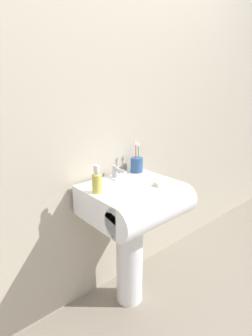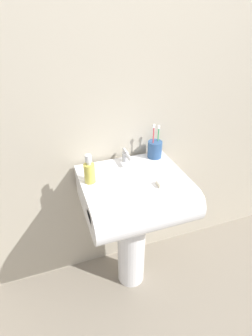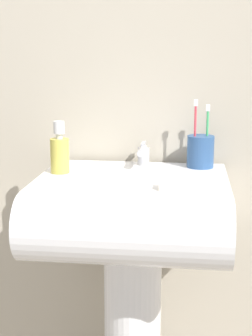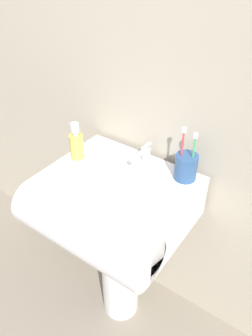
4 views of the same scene
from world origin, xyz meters
TOP-DOWN VIEW (x-y plane):
  - ground_plane at (0.00, 0.00)m, footprint 6.00×6.00m
  - wall_back at (0.00, 0.25)m, footprint 5.00×0.05m
  - sink_pedestal at (0.00, 0.00)m, footprint 0.17×0.17m
  - sink_basin at (0.00, -0.06)m, footprint 0.54×0.49m
  - faucet at (0.02, 0.14)m, footprint 0.04×0.13m
  - toothbrush_cup at (0.19, 0.15)m, footprint 0.08×0.08m
  - soap_bottle at (-0.22, 0.02)m, footprint 0.05×0.05m
  - bar_soap at (0.12, -0.13)m, footprint 0.07×0.05m

SIDE VIEW (x-z plane):
  - ground_plane at x=0.00m, z-range 0.00..0.00m
  - sink_pedestal at x=0.00m, z-range 0.00..0.64m
  - sink_basin at x=0.00m, z-range 0.64..0.82m
  - bar_soap at x=0.12m, z-range 0.82..0.85m
  - faucet at x=0.02m, z-range 0.82..0.90m
  - toothbrush_cup at x=0.19m, z-range 0.77..0.98m
  - soap_bottle at x=-0.22m, z-range 0.81..0.96m
  - wall_back at x=0.00m, z-range 0.00..2.40m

